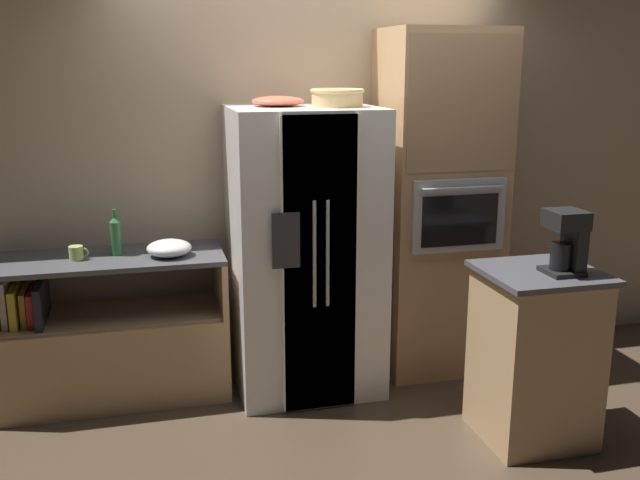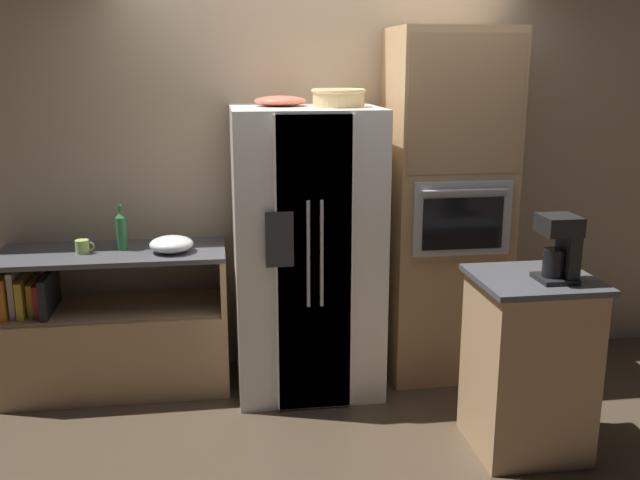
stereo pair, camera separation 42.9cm
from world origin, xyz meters
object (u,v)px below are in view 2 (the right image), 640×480
object	(u,v)px
refrigerator	(306,251)
mixing_bowl	(171,244)
fruit_bowl	(280,101)
bottle_tall	(121,230)
mug	(83,247)
wicker_basket	(338,97)
wall_oven	(445,207)
coffee_maker	(561,245)

from	to	relation	value
refrigerator	mixing_bowl	distance (m)	0.82
fruit_bowl	bottle_tall	distance (m)	1.25
bottle_tall	mug	distance (m)	0.24
wicker_basket	mug	xyz separation A→B (m)	(-1.53, 0.13, -0.88)
wall_oven	mug	xyz separation A→B (m)	(-2.25, -0.00, -0.18)
mug	mixing_bowl	size ratio (longest dim) A/B	0.43
bottle_tall	wall_oven	bearing A→B (deg)	-1.51
fruit_bowl	mixing_bowl	bearing A→B (deg)	-175.52
fruit_bowl	coffee_maker	world-z (taller)	fruit_bowl
coffee_maker	mixing_bowl	bearing A→B (deg)	150.97
wall_oven	mug	distance (m)	2.26
mug	coffee_maker	bearing A→B (deg)	-24.53
bottle_tall	wicker_basket	bearing A→B (deg)	-7.94
bottle_tall	refrigerator	bearing A→B (deg)	-7.22
coffee_maker	wall_oven	bearing A→B (deg)	101.00
wall_oven	wicker_basket	xyz separation A→B (m)	(-0.72, -0.13, 0.70)
fruit_bowl	mug	distance (m)	1.47
fruit_bowl	coffee_maker	distance (m)	1.82
bottle_tall	mug	xyz separation A→B (m)	(-0.22, -0.05, -0.08)
refrigerator	wall_oven	xyz separation A→B (m)	(0.91, 0.09, 0.23)
refrigerator	fruit_bowl	world-z (taller)	fruit_bowl
mug	coffee_maker	distance (m)	2.72
mug	wicker_basket	bearing A→B (deg)	-4.75
fruit_bowl	mixing_bowl	xyz separation A→B (m)	(-0.68, -0.05, -0.84)
mixing_bowl	coffee_maker	world-z (taller)	coffee_maker
wall_oven	wicker_basket	size ratio (longest dim) A/B	6.94
wicker_basket	bottle_tall	size ratio (longest dim) A/B	1.15
refrigerator	mug	bearing A→B (deg)	176.31
fruit_bowl	bottle_tall	world-z (taller)	fruit_bowl
wall_oven	coffee_maker	world-z (taller)	wall_oven
refrigerator	mug	size ratio (longest dim) A/B	15.62
wicker_basket	mug	world-z (taller)	wicker_basket
coffee_maker	refrigerator	bearing A→B (deg)	137.38
fruit_bowl	coffee_maker	size ratio (longest dim) A/B	0.94
bottle_tall	mug	size ratio (longest dim) A/B	2.47
bottle_tall	coffee_maker	xyz separation A→B (m)	(2.25, -1.18, 0.12)
bottle_tall	coffee_maker	size ratio (longest dim) A/B	0.84
fruit_bowl	bottle_tall	bearing A→B (deg)	177.09
wall_oven	fruit_bowl	bearing A→B (deg)	179.81
mug	fruit_bowl	bearing A→B (deg)	0.24
wall_oven	bottle_tall	xyz separation A→B (m)	(-2.03, 0.05, -0.10)
refrigerator	coffee_maker	distance (m)	1.56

